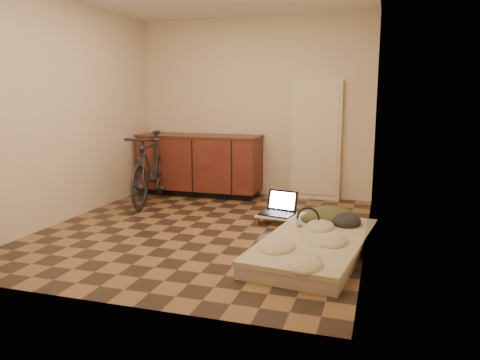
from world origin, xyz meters
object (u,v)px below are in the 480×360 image
(lap_desk, at_px, (284,216))
(laptop, at_px, (279,209))
(futon, at_px, (315,245))
(bicycle, at_px, (151,164))

(lap_desk, bearing_deg, laptop, 158.21)
(futon, bearing_deg, laptop, 127.73)
(laptop, bearing_deg, lap_desk, -17.74)
(bicycle, xyz_separation_m, futon, (2.50, -1.46, -0.47))
(bicycle, height_order, laptop, bicycle)
(futon, xyz_separation_m, laptop, (-0.58, 1.00, 0.07))
(futon, distance_m, laptop, 1.16)
(futon, relative_size, lap_desk, 2.96)
(futon, xyz_separation_m, lap_desk, (-0.50, 0.95, 0.01))
(laptop, bearing_deg, bicycle, 177.85)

